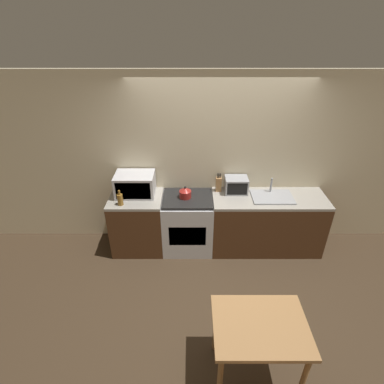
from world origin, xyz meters
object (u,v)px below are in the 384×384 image
object	(u,v)px
bottle	(121,199)
dining_table	(260,333)
toaster_oven	(237,185)
microwave	(136,185)
stove_range	(188,223)
kettle	(186,193)

from	to	relation	value
bottle	dining_table	world-z (taller)	bottle
toaster_oven	dining_table	size ratio (longest dim) A/B	0.39
microwave	toaster_oven	world-z (taller)	microwave
microwave	stove_range	bearing A→B (deg)	-6.90
kettle	bottle	distance (m)	0.92
kettle	bottle	size ratio (longest dim) A/B	0.80
dining_table	microwave	bearing A→B (deg)	124.79
stove_range	dining_table	xyz separation A→B (m)	(0.68, -1.98, 0.21)
stove_range	microwave	xyz separation A→B (m)	(-0.76, 0.09, 0.62)
stove_range	dining_table	world-z (taller)	stove_range
kettle	stove_range	bearing A→B (deg)	-12.41
microwave	toaster_oven	xyz separation A→B (m)	(1.48, 0.07, -0.05)
kettle	dining_table	xyz separation A→B (m)	(0.71, -1.99, -0.32)
stove_range	kettle	bearing A→B (deg)	167.59
bottle	kettle	bearing A→B (deg)	12.44
bottle	toaster_oven	world-z (taller)	toaster_oven
kettle	bottle	xyz separation A→B (m)	(-0.89, -0.20, 0.01)
dining_table	bottle	bearing A→B (deg)	131.93
dining_table	stove_range	bearing A→B (deg)	109.03
microwave	bottle	distance (m)	0.34
stove_range	toaster_oven	world-z (taller)	toaster_oven
stove_range	bottle	bearing A→B (deg)	-168.35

